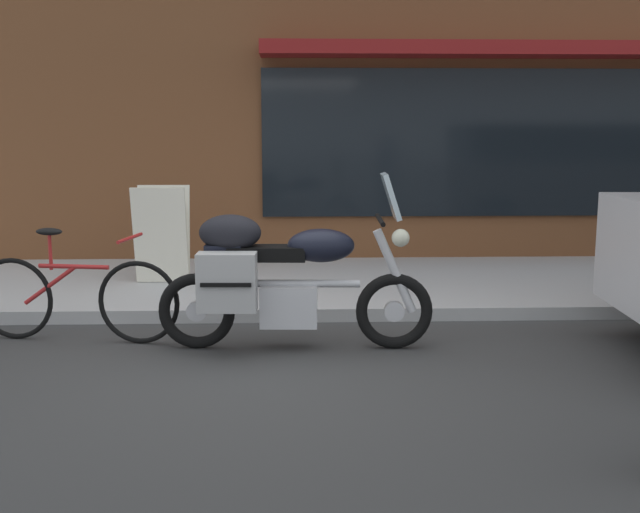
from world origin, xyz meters
name	(u,v)px	position (x,y,z in m)	size (l,w,h in m)	color
ground_plane	(267,361)	(0.00, 0.00, 0.00)	(80.00, 80.00, 0.00)	#393939
touring_motorcycle	(278,275)	(0.08, 0.31, 0.59)	(2.15, 0.63, 1.38)	black
parked_bicycle	(75,297)	(-1.57, 0.61, 0.37)	(1.73, 0.48, 0.93)	black
sandwich_board_sign	(162,234)	(-1.18, 2.44, 0.63)	(0.55, 0.43, 1.01)	silver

